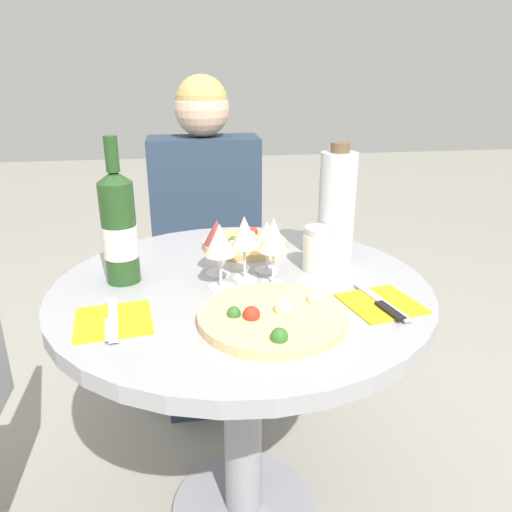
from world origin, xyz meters
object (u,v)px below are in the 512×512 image
(seated_diner, at_px, (208,261))
(wine_bottle, at_px, (119,228))
(dining_table, at_px, (242,337))
(pizza_large, at_px, (273,316))
(chair_behind_diner, at_px, (207,272))
(tall_carafe, at_px, (337,207))

(seated_diner, relative_size, wine_bottle, 3.43)
(wine_bottle, bearing_deg, dining_table, -12.23)
(seated_diner, height_order, pizza_large, seated_diner)
(seated_diner, bearing_deg, wine_bottle, 68.21)
(chair_behind_diner, relative_size, tall_carafe, 2.82)
(pizza_large, relative_size, tall_carafe, 0.98)
(dining_table, bearing_deg, chair_behind_diner, 93.24)
(dining_table, height_order, tall_carafe, tall_carafe)
(chair_behind_diner, xyz_separation_m, wine_bottle, (-0.23, -0.71, 0.42))
(dining_table, height_order, pizza_large, pizza_large)
(pizza_large, relative_size, wine_bottle, 0.88)
(dining_table, relative_size, pizza_large, 2.96)
(dining_table, height_order, wine_bottle, wine_bottle)
(chair_behind_diner, bearing_deg, tall_carafe, 114.68)
(dining_table, bearing_deg, tall_carafe, 22.81)
(dining_table, xyz_separation_m, pizza_large, (0.04, -0.20, 0.16))
(tall_carafe, bearing_deg, chair_behind_diner, 114.68)
(seated_diner, relative_size, tall_carafe, 3.80)
(wine_bottle, bearing_deg, chair_behind_diner, 71.98)
(pizza_large, xyz_separation_m, tall_carafe, (0.22, 0.31, 0.13))
(wine_bottle, relative_size, tall_carafe, 1.11)
(dining_table, xyz_separation_m, tall_carafe, (0.26, 0.11, 0.29))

